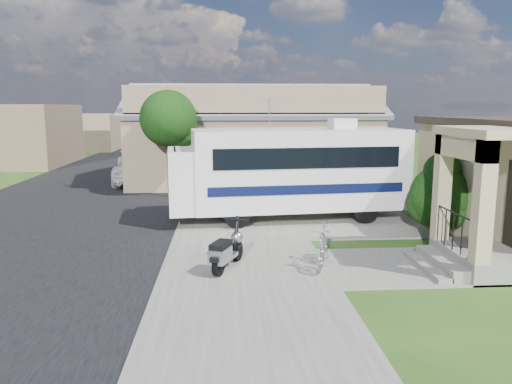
{
  "coord_description": "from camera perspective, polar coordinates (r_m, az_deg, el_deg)",
  "views": [
    {
      "loc": [
        -1.48,
        -12.47,
        3.88
      ],
      "look_at": [
        -0.5,
        2.5,
        1.3
      ],
      "focal_mm": 35.0,
      "sensor_mm": 36.0,
      "label": 1
    }
  ],
  "objects": [
    {
      "name": "shrub",
      "position": [
        16.1,
        20.47,
        -0.13
      ],
      "size": [
        2.05,
        1.96,
        2.52
      ],
      "color": "#321F16",
      "rests_on": "ground"
    },
    {
      "name": "garden_hose",
      "position": [
        14.07,
        18.74,
        -6.41
      ],
      "size": [
        0.4,
        0.4,
        0.18
      ],
      "primitive_type": "cylinder",
      "color": "#146621",
      "rests_on": "ground"
    },
    {
      "name": "bicycle",
      "position": [
        12.2,
        7.63,
        -6.35
      ],
      "size": [
        0.97,
        1.78,
        1.03
      ],
      "primitive_type": "imported",
      "rotation": [
        0.0,
        0.0,
        -0.3
      ],
      "color": "#97989E",
      "rests_on": "ground"
    },
    {
      "name": "motorhome",
      "position": [
        17.1,
        3.86,
        2.6
      ],
      "size": [
        8.19,
        3.31,
        4.09
      ],
      "rotation": [
        0.0,
        0.0,
        0.1
      ],
      "color": "silver",
      "rests_on": "ground"
    },
    {
      "name": "ground",
      "position": [
        13.14,
        2.91,
        -7.43
      ],
      "size": [
        120.0,
        120.0,
        0.0
      ],
      "primitive_type": "plane",
      "color": "#234612"
    },
    {
      "name": "sidewalk_slab",
      "position": [
        22.8,
        -2.48,
        0.03
      ],
      "size": [
        4.0,
        80.0,
        0.06
      ],
      "primitive_type": "cube",
      "color": "#5E5C55",
      "rests_on": "ground"
    },
    {
      "name": "distant_bldg_near",
      "position": [
        48.45,
        -20.07,
        6.48
      ],
      "size": [
        8.0,
        7.0,
        3.2
      ],
      "primitive_type": "cube",
      "color": "#77614A",
      "rests_on": "ground"
    },
    {
      "name": "street_tree_a",
      "position": [
        21.64,
        -9.72,
        7.95
      ],
      "size": [
        2.44,
        2.4,
        4.58
      ],
      "color": "#321F16",
      "rests_on": "ground"
    },
    {
      "name": "street_tree_c",
      "position": [
        40.59,
        -6.95,
        8.6
      ],
      "size": [
        2.44,
        2.4,
        4.42
      ],
      "color": "#321F16",
      "rests_on": "ground"
    },
    {
      "name": "street_slab",
      "position": [
        23.58,
        -18.48,
        -0.19
      ],
      "size": [
        9.0,
        80.0,
        0.02
      ],
      "primitive_type": "cube",
      "color": "black",
      "rests_on": "ground"
    },
    {
      "name": "scooter",
      "position": [
        11.87,
        -3.44,
        -6.76
      ],
      "size": [
        0.93,
        1.67,
        1.15
      ],
      "rotation": [
        0.0,
        0.0,
        -0.39
      ],
      "color": "black",
      "rests_on": "ground"
    },
    {
      "name": "walk_slab",
      "position": [
        12.9,
        16.93,
        -8.07
      ],
      "size": [
        4.0,
        3.0,
        0.05
      ],
      "primitive_type": "cube",
      "color": "#5E5C55",
      "rests_on": "ground"
    },
    {
      "name": "van",
      "position": [
        32.57,
        -13.15,
        4.1
      ],
      "size": [
        2.73,
        5.75,
        1.62
      ],
      "primitive_type": "imported",
      "rotation": [
        0.0,
        0.0,
        0.09
      ],
      "color": "silver",
      "rests_on": "ground"
    },
    {
      "name": "warehouse",
      "position": [
        26.55,
        -0.54,
        5.68
      ],
      "size": [
        12.5,
        8.4,
        5.04
      ],
      "color": "#77614A",
      "rests_on": "ground"
    },
    {
      "name": "street_tree_b",
      "position": [
        31.6,
        -7.86,
        8.79
      ],
      "size": [
        2.44,
        2.4,
        4.73
      ],
      "color": "#321F16",
      "rests_on": "ground"
    },
    {
      "name": "pickup_truck",
      "position": [
        26.23,
        -13.04,
        2.62
      ],
      "size": [
        2.92,
        5.49,
        1.47
      ],
      "primitive_type": "imported",
      "rotation": [
        0.0,
        0.0,
        3.24
      ],
      "color": "silver",
      "rests_on": "ground"
    },
    {
      "name": "driveway_slab",
      "position": [
        17.66,
        6.07,
        -2.91
      ],
      "size": [
        7.0,
        6.0,
        0.05
      ],
      "primitive_type": "cube",
      "color": "#5E5C55",
      "rests_on": "ground"
    }
  ]
}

